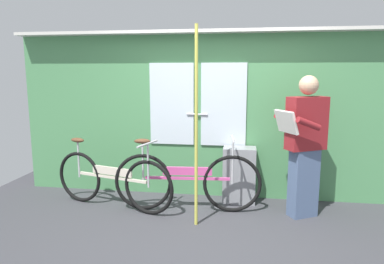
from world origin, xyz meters
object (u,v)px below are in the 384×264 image
at_px(passenger_reading_newspaper, 305,144).
at_px(bicycle_leaning_behind, 112,180).
at_px(trash_bin_by_wall, 239,175).
at_px(handrail_pole, 196,129).
at_px(bicycle_near_door, 187,181).

bearing_deg(passenger_reading_newspaper, bicycle_leaning_behind, -26.96).
xyz_separation_m(passenger_reading_newspaper, trash_bin_by_wall, (-0.75, 0.36, -0.51)).
distance_m(passenger_reading_newspaper, trash_bin_by_wall, 0.98).
relative_size(trash_bin_by_wall, handrail_pole, 0.33).
bearing_deg(bicycle_near_door, passenger_reading_newspaper, -2.73).
bearing_deg(bicycle_leaning_behind, passenger_reading_newspaper, 17.58).
bearing_deg(bicycle_near_door, bicycle_leaning_behind, 176.93).
height_order(passenger_reading_newspaper, handrail_pole, handrail_pole).
relative_size(bicycle_near_door, trash_bin_by_wall, 2.46).
relative_size(passenger_reading_newspaper, handrail_pole, 0.76).
relative_size(bicycle_leaning_behind, handrail_pole, 0.77).
xyz_separation_m(bicycle_near_door, handrail_pole, (0.17, -0.38, 0.71)).
distance_m(trash_bin_by_wall, handrail_pole, 1.17).
xyz_separation_m(bicycle_leaning_behind, handrail_pole, (1.12, -0.35, 0.73)).
xyz_separation_m(bicycle_leaning_behind, trash_bin_by_wall, (1.58, 0.44, 0.01)).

